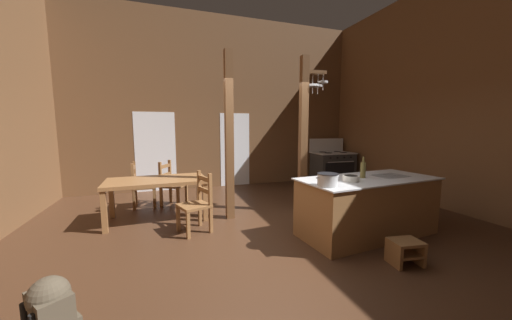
# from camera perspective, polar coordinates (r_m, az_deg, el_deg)

# --- Properties ---
(ground_plane) EXTENTS (8.51, 8.32, 0.10)m
(ground_plane) POSITION_cam_1_polar(r_m,az_deg,el_deg) (4.22, 3.62, -16.88)
(ground_plane) COLOR #422819
(wall_back) EXTENTS (8.51, 0.14, 4.64)m
(wall_back) POSITION_cam_1_polar(r_m,az_deg,el_deg) (7.57, -7.64, 11.98)
(wall_back) COLOR brown
(wall_back) RESTS_ON ground_plane
(wall_right) EXTENTS (0.14, 8.32, 4.64)m
(wall_right) POSITION_cam_1_polar(r_m,az_deg,el_deg) (6.51, 38.43, 11.36)
(wall_right) COLOR brown
(wall_right) RESTS_ON ground_plane
(glazed_door_back_left) EXTENTS (1.00, 0.01, 2.05)m
(glazed_door_back_left) POSITION_cam_1_polar(r_m,az_deg,el_deg) (7.35, -20.75, 1.62)
(glazed_door_back_left) COLOR white
(glazed_door_back_left) RESTS_ON ground_plane
(glazed_panel_back_right) EXTENTS (0.84, 0.01, 2.05)m
(glazed_panel_back_right) POSITION_cam_1_polar(r_m,az_deg,el_deg) (7.58, -4.51, 2.21)
(glazed_panel_back_right) COLOR white
(glazed_panel_back_right) RESTS_ON ground_plane
(kitchen_island) EXTENTS (2.24, 1.15, 0.89)m
(kitchen_island) POSITION_cam_1_polar(r_m,az_deg,el_deg) (4.52, 22.70, -9.15)
(kitchen_island) COLOR olive
(kitchen_island) RESTS_ON ground_plane
(stove_range) EXTENTS (1.17, 0.86, 1.32)m
(stove_range) POSITION_cam_1_polar(r_m,az_deg,el_deg) (8.15, 16.06, -1.55)
(stove_range) COLOR #303030
(stove_range) RESTS_ON ground_plane
(support_post_with_pot_rack) EXTENTS (0.56, 0.25, 2.99)m
(support_post_with_pot_rack) POSITION_cam_1_polar(r_m,az_deg,el_deg) (5.25, 10.39, 6.43)
(support_post_with_pot_rack) COLOR brown
(support_post_with_pot_rack) RESTS_ON ground_plane
(support_post_center) EXTENTS (0.14, 0.14, 2.99)m
(support_post_center) POSITION_cam_1_polar(r_m,az_deg,el_deg) (4.77, -5.78, 5.02)
(support_post_center) COLOR brown
(support_post_center) RESTS_ON ground_plane
(step_stool) EXTENTS (0.40, 0.33, 0.30)m
(step_stool) POSITION_cam_1_polar(r_m,az_deg,el_deg) (3.86, 29.40, -16.51)
(step_stool) COLOR brown
(step_stool) RESTS_ON ground_plane
(dining_table) EXTENTS (1.73, 0.95, 0.74)m
(dining_table) POSITION_cam_1_polar(r_m,az_deg,el_deg) (5.09, -20.51, -4.85)
(dining_table) COLOR olive
(dining_table) RESTS_ON ground_plane
(ladderback_chair_near_window) EXTENTS (0.60, 0.60, 0.95)m
(ladderback_chair_near_window) POSITION_cam_1_polar(r_m,az_deg,el_deg) (5.96, -17.68, -5.00)
(ladderback_chair_near_window) COLOR brown
(ladderback_chair_near_window) RESTS_ON ground_plane
(ladderback_chair_by_post) EXTENTS (0.56, 0.56, 0.95)m
(ladderback_chair_by_post) POSITION_cam_1_polar(r_m,az_deg,el_deg) (4.38, -12.53, -9.14)
(ladderback_chair_by_post) COLOR brown
(ladderback_chair_by_post) RESTS_ON ground_plane
(ladderback_chair_at_table_end) EXTENTS (0.44, 0.44, 0.95)m
(ladderback_chair_at_table_end) POSITION_cam_1_polar(r_m,az_deg,el_deg) (6.03, -23.36, -5.10)
(ladderback_chair_at_table_end) COLOR brown
(ladderback_chair_at_table_end) RESTS_ON ground_plane
(backpack) EXTENTS (0.39, 0.39, 0.60)m
(backpack) POSITION_cam_1_polar(r_m,az_deg,el_deg) (2.68, -37.71, -24.70)
(backpack) COLOR #4C4233
(backpack) RESTS_ON ground_plane
(stockpot_on_counter) EXTENTS (0.35, 0.28, 0.17)m
(stockpot_on_counter) POSITION_cam_1_polar(r_m,az_deg,el_deg) (3.63, 15.11, -4.11)
(stockpot_on_counter) COLOR silver
(stockpot_on_counter) RESTS_ON kitchen_island
(mixing_bowl_on_counter) EXTENTS (0.23, 0.23, 0.08)m
(mixing_bowl_on_counter) POSITION_cam_1_polar(r_m,az_deg,el_deg) (4.07, 19.68, -3.72)
(mixing_bowl_on_counter) COLOR silver
(mixing_bowl_on_counter) RESTS_ON kitchen_island
(bottle_tall_on_counter) EXTENTS (0.08, 0.08, 0.32)m
(bottle_tall_on_counter) POSITION_cam_1_polar(r_m,az_deg,el_deg) (4.38, 21.99, -1.91)
(bottle_tall_on_counter) COLOR brown
(bottle_tall_on_counter) RESTS_ON kitchen_island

